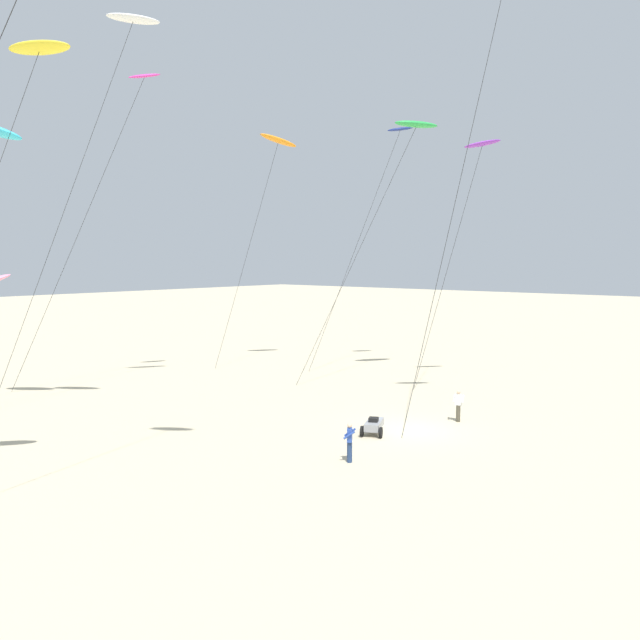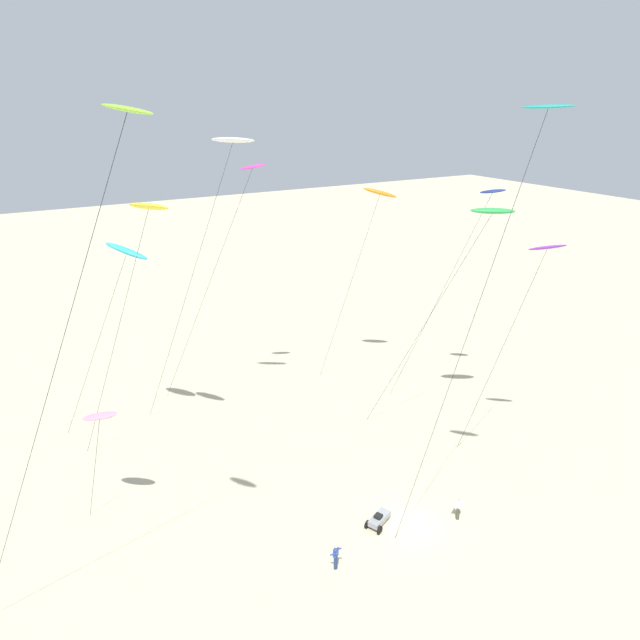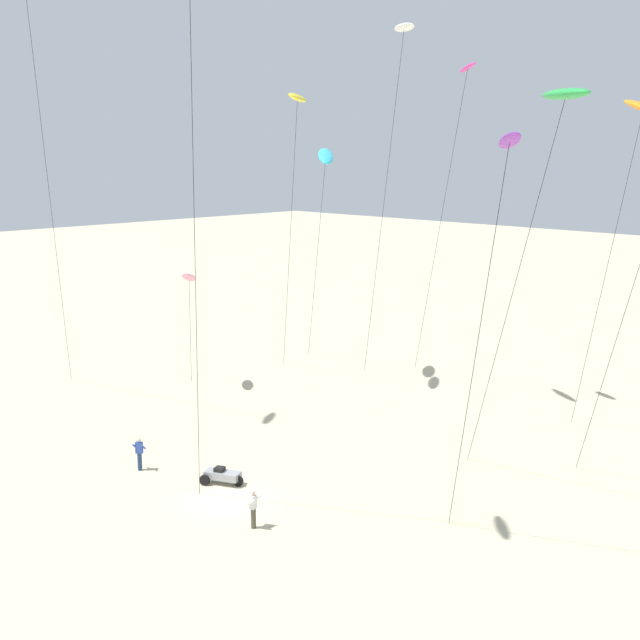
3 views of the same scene
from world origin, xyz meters
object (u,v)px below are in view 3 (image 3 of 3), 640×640
Objects in this scene: kite_pink at (189,278)px; kite_green at (565,96)px; kite_magenta at (466,78)px; kite_flyer_nearest at (139,453)px; kite_cyan at (326,157)px; kite_purple at (508,148)px; kite_flyer_middle at (253,508)px; kite_white at (404,32)px; beach_buggy at (222,475)px; kite_yellow at (297,99)px.

kite_pink is 29.71m from kite_green.
kite_magenta is 12.33× the size of kite_flyer_nearest.
kite_green is at bearing -43.54° from kite_magenta.
kite_cyan is (4.33, 8.31, 7.72)m from kite_pink.
kite_purple reaches higher than kite_cyan.
kite_magenta reaches higher than kite_flyer_nearest.
kite_purple is at bearing -83.46° from kite_green.
kite_green is 10.70× the size of kite_flyer_middle.
kite_white is at bearing 138.39° from kite_purple.
beach_buggy is at bearing 155.87° from kite_flyer_middle.
kite_cyan is 24.52m from kite_flyer_nearest.
kite_purple is 22.69m from kite_white.
kite_flyer_middle is (-9.33, -3.52, -14.76)m from kite_purple.
kite_green is at bearing -31.97° from kite_white.
kite_yellow is 9.10× the size of beach_buggy.
kite_flyer_middle is at bearing -77.89° from kite_magenta.
kite_yellow is 11.46× the size of kite_flyer_middle.
beach_buggy is (-14.00, -1.43, -15.22)m from kite_purple.
kite_yellow is at bearing 41.72° from kite_pink.
kite_white is at bearing 16.62° from kite_yellow.
kite_purple is 0.79× the size of kite_magenta.
kite_cyan is 0.89× the size of kite_green.
kite_cyan reaches higher than kite_pink.
beach_buggy is (-13.47, -6.05, -17.13)m from kite_green.
kite_magenta reaches higher than kite_pink.
kite_pink is 12.14m from kite_cyan.
kite_white reaches higher than kite_green.
kite_yellow is 7.86m from kite_white.
kite_flyer_middle is at bearing -49.46° from kite_yellow.
kite_pink reaches higher than kite_flyer_nearest.
kite_flyer_nearest is (-2.03, -17.58, -21.32)m from kite_white.
kite_green is (22.43, -7.80, -1.10)m from kite_yellow.
kite_green is at bearing 42.79° from kite_flyer_middle.
kite_magenta is at bearing 128.68° from kite_purple.
kite_magenta is (9.19, 4.79, 1.04)m from kite_yellow.
kite_white is at bearing -131.52° from kite_magenta.
kite_magenta is 28.34m from kite_flyer_middle.
kite_flyer_nearest is at bearing -157.92° from beach_buggy.
kite_white reaches higher than kite_flyer_middle.
kite_magenta is at bearing 48.48° from kite_white.
kite_flyer_nearest is 1.00× the size of kite_flyer_middle.
kite_yellow is 5.12m from kite_cyan.
kite_yellow is (5.32, 4.75, 11.25)m from kite_pink.
kite_flyer_nearest is (4.70, -15.58, -17.76)m from kite_yellow.
kite_pink is 0.45× the size of kite_green.
kite_flyer_nearest is 4.62m from beach_buggy.
kite_pink is at bearing 173.73° from kite_green.
kite_yellow is 1.17× the size of kite_purple.
kite_green is (13.24, -12.58, -2.14)m from kite_magenta.
kite_green is 20.53m from kite_flyer_middle.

